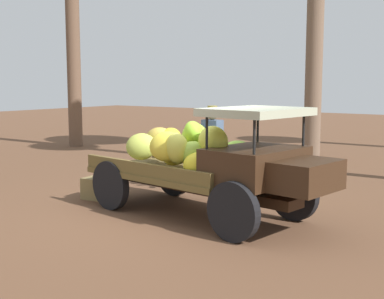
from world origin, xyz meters
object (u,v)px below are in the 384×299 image
(wooden_crate, at_px, (98,188))
(loose_banana_bunch, at_px, (275,190))
(truck, at_px, (213,161))
(farmer, at_px, (212,144))

(wooden_crate, bearing_deg, loose_banana_bunch, 37.34)
(truck, bearing_deg, loose_banana_bunch, 93.49)
(truck, height_order, loose_banana_bunch, truck)
(farmer, relative_size, loose_banana_bunch, 3.29)
(truck, bearing_deg, wooden_crate, -170.17)
(wooden_crate, distance_m, loose_banana_bunch, 3.50)
(truck, bearing_deg, farmer, 131.48)
(loose_banana_bunch, bearing_deg, truck, -94.31)
(wooden_crate, xyz_separation_m, loose_banana_bunch, (2.78, 2.12, -0.06))
(farmer, relative_size, wooden_crate, 3.51)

